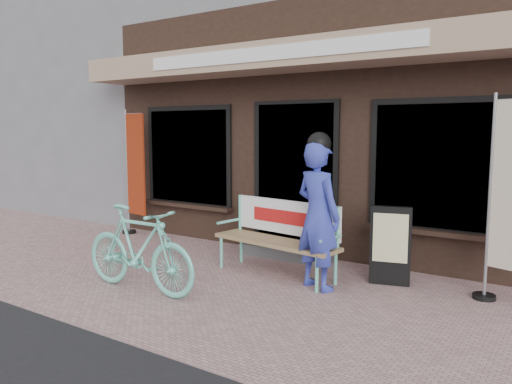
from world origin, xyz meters
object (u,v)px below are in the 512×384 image
Objects in this scene: nobori_red at (134,171)px; menu_stand at (390,245)px; person at (318,213)px; nobori_cream at (511,197)px; bench at (280,232)px; bicycle at (139,249)px.

nobori_red is 4.59m from menu_stand.
nobori_red is at bearing -173.17° from person.
person is 0.95m from menu_stand.
menu_stand is (4.53, -0.31, -0.63)m from nobori_red.
nobori_cream is at bearing 36.97° from person.
person reaches higher than menu_stand.
menu_stand is (-1.21, -0.01, -0.64)m from nobori_cream.
nobori_cream is at bearing 16.02° from bench.
nobori_cream is at bearing -63.63° from bicycle.
nobori_red is (-3.89, 0.88, 0.23)m from person.
nobori_red is 5.76m from nobori_cream.
person is 1.11× the size of bicycle.
menu_stand is (0.65, 0.57, -0.40)m from person.
nobori_red is (-2.28, 2.08, 0.62)m from bicycle.
nobori_cream is at bearing -14.27° from menu_stand.
menu_stand is at bearing -52.62° from bicycle.
bicycle is 2.86m from menu_stand.
nobori_red is at bearing 46.99° from bicycle.
nobori_cream is 2.35× the size of menu_stand.
bench is 0.98× the size of person.
person is 1.92× the size of menu_stand.
bicycle is at bearing -135.15° from nobori_cream.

